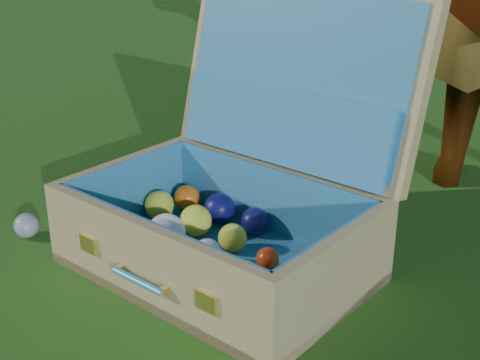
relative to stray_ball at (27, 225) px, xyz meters
name	(u,v)px	position (x,y,z in m)	size (l,w,h in m)	color
ground	(299,288)	(0.66, 0.19, -0.03)	(60.00, 60.00, 0.00)	#215114
stray_ball	(27,225)	(0.00, 0.00, 0.00)	(0.06, 0.06, 0.06)	teal
suitcase	(244,188)	(0.48, 0.24, 0.14)	(0.67, 0.62, 0.60)	tan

